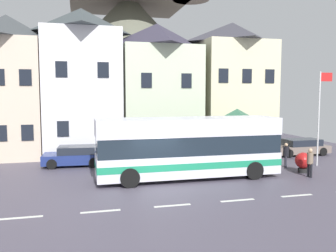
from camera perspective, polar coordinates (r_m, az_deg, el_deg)
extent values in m
cube|color=#4D4756|center=(17.64, -1.46, -10.39)|extent=(40.00, 60.00, 0.06)
cube|color=silver|center=(14.95, -22.80, -13.58)|extent=(1.60, 0.20, 0.01)
cube|color=silver|center=(14.79, -10.90, -13.46)|extent=(1.60, 0.20, 0.01)
cube|color=silver|center=(15.24, 0.72, -12.80)|extent=(1.60, 0.20, 0.01)
cube|color=silver|center=(16.23, 11.23, -11.76)|extent=(1.60, 0.20, 0.01)
cube|color=silver|center=(17.69, 20.20, -10.56)|extent=(1.60, 0.20, 0.01)
cube|color=beige|center=(29.45, -24.41, 4.01)|extent=(5.08, 6.82, 8.66)
pyramid|color=#3F4447|center=(29.85, -24.81, 14.27)|extent=(5.08, 6.82, 1.99)
cube|color=black|center=(26.20, -25.55, -1.08)|extent=(0.80, 0.06, 1.10)
cube|color=black|center=(25.92, -21.88, -1.01)|extent=(0.80, 0.06, 1.10)
cube|color=black|center=(25.81, -22.17, 7.33)|extent=(0.80, 0.06, 1.10)
cube|color=white|center=(29.05, -13.71, 5.18)|extent=(5.71, 6.95, 9.53)
pyramid|color=#3B4345|center=(29.61, -13.96, 16.31)|extent=(5.71, 6.95, 1.90)
cube|color=black|center=(25.69, -16.70, -0.44)|extent=(0.80, 0.06, 1.10)
cube|color=black|center=(25.72, -10.34, -0.29)|extent=(0.80, 0.06, 1.10)
cube|color=black|center=(25.63, -16.95, 8.83)|extent=(0.80, 0.06, 1.10)
cube|color=black|center=(25.66, -10.49, 8.96)|extent=(0.80, 0.06, 1.10)
cube|color=beige|center=(29.62, -1.78, 4.31)|extent=(6.15, 6.71, 8.48)
pyramid|color=#353243|center=(30.00, -1.81, 14.41)|extent=(6.15, 6.71, 2.03)
cube|color=black|center=(26.13, -3.47, -0.68)|extent=(0.80, 0.06, 1.10)
cube|color=black|center=(26.87, 2.99, -0.52)|extent=(0.80, 0.06, 1.10)
cube|color=black|center=(26.01, -3.51, 7.43)|extent=(0.80, 0.06, 1.10)
cube|color=black|center=(26.75, 3.03, 7.37)|extent=(0.80, 0.06, 1.10)
cube|color=beige|center=(31.23, 10.26, 4.85)|extent=(6.00, 5.73, 9.11)
pyramid|color=#3A3943|center=(31.66, 10.43, 14.69)|extent=(6.00, 5.73, 1.72)
cube|color=black|center=(27.89, 8.90, -0.05)|extent=(0.80, 0.06, 1.10)
cube|color=black|center=(28.73, 12.57, 0.04)|extent=(0.80, 0.06, 1.10)
cube|color=black|center=(29.68, 16.02, 0.12)|extent=(0.80, 0.06, 1.10)
cube|color=black|center=(27.81, 9.01, 8.10)|extent=(0.80, 0.06, 1.10)
cube|color=black|center=(28.65, 12.73, 7.95)|extent=(0.80, 0.06, 1.10)
cube|color=black|center=(29.60, 16.22, 7.78)|extent=(0.80, 0.06, 1.10)
cone|color=#646656|center=(46.22, -6.38, 10.24)|extent=(32.93, 32.93, 17.55)
cube|color=silver|center=(19.77, 3.31, -6.07)|extent=(10.18, 2.50, 1.20)
cube|color=#1E8C60|center=(19.76, 3.31, -5.90)|extent=(10.20, 2.52, 0.36)
cube|color=#19232D|center=(19.58, 3.33, -2.91)|extent=(10.08, 2.46, 1.01)
cube|color=silver|center=(19.47, 3.34, -0.06)|extent=(10.18, 2.50, 0.94)
cube|color=#19232D|center=(21.68, 16.31, -2.32)|extent=(0.07, 2.08, 0.97)
cylinder|color=black|center=(22.17, 10.95, -5.83)|extent=(1.00, 0.28, 1.00)
cylinder|color=black|center=(20.10, 13.86, -7.04)|extent=(1.00, 0.28, 1.00)
cylinder|color=black|center=(20.25, -7.17, -6.83)|extent=(1.00, 0.28, 1.00)
cylinder|color=black|center=(17.96, -6.21, -8.39)|extent=(1.00, 0.28, 1.00)
cylinder|color=#473D33|center=(26.24, 6.27, -2.50)|extent=(0.14, 0.14, 2.40)
cylinder|color=#473D33|center=(27.56, 12.72, -2.23)|extent=(0.14, 0.14, 2.40)
cylinder|color=#473D33|center=(23.21, 9.12, -3.55)|extent=(0.14, 0.14, 2.40)
cylinder|color=#473D33|center=(24.69, 16.19, -3.17)|extent=(0.14, 0.14, 2.40)
pyramid|color=#316349|center=(25.18, 11.15, 1.32)|extent=(3.60, 3.60, 1.28)
cube|color=#75665E|center=(29.06, 20.57, -3.53)|extent=(4.55, 1.87, 0.56)
cube|color=#1E232D|center=(29.12, 20.96, -2.48)|extent=(2.74, 1.61, 0.49)
cylinder|color=black|center=(27.55, 19.08, -4.24)|extent=(0.64, 0.22, 0.64)
cylinder|color=black|center=(28.92, 17.19, -3.75)|extent=(0.64, 0.22, 0.64)
cylinder|color=black|center=(29.34, 23.87, -3.84)|extent=(0.64, 0.22, 0.64)
cylinder|color=black|center=(30.62, 21.89, -3.40)|extent=(0.64, 0.22, 0.64)
cube|color=navy|center=(24.02, -15.04, -5.07)|extent=(4.03, 2.12, 0.63)
cube|color=#1E232D|center=(23.91, -14.60, -3.75)|extent=(2.45, 1.80, 0.48)
cylinder|color=black|center=(23.30, -18.39, -5.92)|extent=(0.65, 0.24, 0.64)
cylinder|color=black|center=(25.06, -17.84, -5.13)|extent=(0.65, 0.24, 0.64)
cylinder|color=black|center=(23.09, -11.98, -5.86)|extent=(0.65, 0.24, 0.64)
cylinder|color=black|center=(24.87, -11.89, -5.07)|extent=(0.65, 0.24, 0.64)
cylinder|color=#38332D|center=(23.27, 11.14, -5.64)|extent=(0.15, 0.15, 0.74)
cylinder|color=#38332D|center=(23.35, 11.59, -5.61)|extent=(0.15, 0.15, 0.74)
cylinder|color=#7F6B56|center=(23.21, 11.39, -4.15)|extent=(0.31, 0.31, 0.57)
sphere|color=#9E7A60|center=(23.15, 11.41, -3.18)|extent=(0.23, 0.23, 0.23)
cylinder|color=#2D2D38|center=(23.91, 18.60, -5.51)|extent=(0.14, 0.14, 0.75)
cylinder|color=#2D2D38|center=(24.13, 18.57, -5.41)|extent=(0.14, 0.14, 0.75)
cylinder|color=black|center=(23.91, 18.63, -3.94)|extent=(0.36, 0.36, 0.64)
sphere|color=tan|center=(23.85, 18.66, -2.92)|extent=(0.22, 0.22, 0.22)
cylinder|color=black|center=(21.50, 22.24, -6.70)|extent=(0.13, 0.13, 0.83)
cylinder|color=black|center=(21.65, 21.85, -6.61)|extent=(0.13, 0.13, 0.83)
cylinder|color=#7F6B56|center=(21.45, 22.11, -4.85)|extent=(0.34, 0.34, 0.65)
sphere|color=tan|center=(21.38, 22.15, -3.69)|extent=(0.23, 0.23, 0.23)
cube|color=#473828|center=(28.47, 12.88, -3.52)|extent=(1.42, 0.45, 0.08)
cube|color=#473828|center=(28.64, 12.68, -3.02)|extent=(1.42, 0.06, 0.40)
cube|color=#2D2D33|center=(28.23, 11.72, -4.03)|extent=(0.08, 0.36, 0.45)
cube|color=#2D2D33|center=(28.80, 13.99, -3.90)|extent=(0.08, 0.36, 0.45)
cylinder|color=silver|center=(24.92, 23.29, 1.04)|extent=(0.10, 0.10, 6.17)
cube|color=red|center=(25.17, 24.33, 7.27)|extent=(0.90, 0.03, 0.56)
cylinder|color=black|center=(22.81, 21.08, -6.74)|extent=(0.58, 0.58, 0.25)
sphere|color=#B21919|center=(22.70, 21.13, -5.24)|extent=(0.96, 0.96, 0.96)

